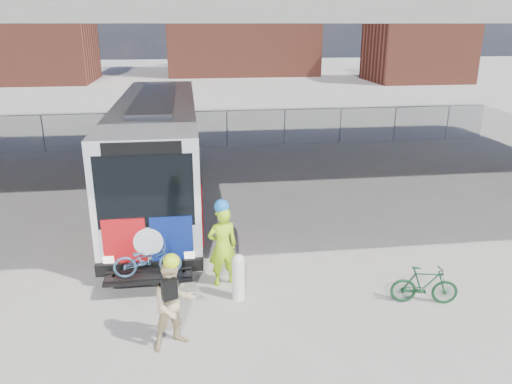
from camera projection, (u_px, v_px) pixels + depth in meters
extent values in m
plane|color=#9E9991|center=(226.00, 243.00, 14.39)|extent=(160.00, 160.00, 0.00)
cube|color=silver|center=(158.00, 147.00, 17.19)|extent=(2.55, 12.00, 3.20)
cube|color=black|center=(158.00, 126.00, 17.46)|extent=(2.61, 11.00, 1.28)
cube|color=black|center=(145.00, 191.00, 11.48)|extent=(2.24, 0.12, 1.76)
cube|color=black|center=(142.00, 148.00, 11.16)|extent=(1.78, 0.12, 0.30)
cube|color=black|center=(150.00, 267.00, 11.99)|extent=(2.55, 0.20, 0.30)
cube|color=#B40D13|center=(125.00, 243.00, 11.74)|extent=(1.00, 0.08, 1.20)
cube|color=navy|center=(172.00, 240.00, 11.88)|extent=(1.00, 0.08, 1.20)
cylinder|color=silver|center=(148.00, 242.00, 11.80)|extent=(0.70, 0.06, 0.70)
cube|color=gray|center=(155.00, 99.00, 16.66)|extent=(1.28, 7.20, 0.14)
cube|color=black|center=(149.00, 276.00, 11.52)|extent=(2.00, 0.70, 0.06)
cylinder|color=black|center=(110.00, 240.00, 13.38)|extent=(0.30, 1.00, 1.00)
cylinder|color=black|center=(197.00, 235.00, 13.67)|extent=(0.30, 1.00, 1.00)
cylinder|color=black|center=(138.00, 158.00, 21.45)|extent=(0.30, 1.00, 1.00)
cylinder|color=black|center=(192.00, 157.00, 21.75)|extent=(0.30, 1.00, 1.00)
cube|color=#B40D13|center=(105.00, 204.00, 13.67)|extent=(0.06, 2.60, 1.70)
cube|color=navy|center=(113.00, 186.00, 15.17)|extent=(0.06, 1.40, 1.70)
cube|color=#B40D13|center=(200.00, 200.00, 14.00)|extent=(0.06, 2.60, 1.70)
cube|color=navy|center=(199.00, 183.00, 15.50)|extent=(0.06, 1.40, 1.70)
imported|color=#3D6287|center=(147.00, 259.00, 11.38)|extent=(1.58, 0.63, 0.81)
cylinder|color=gray|center=(43.00, 134.00, 24.34)|extent=(0.06, 0.06, 1.80)
cylinder|color=gray|center=(127.00, 132.00, 24.86)|extent=(0.06, 0.06, 1.80)
cylinder|color=gray|center=(207.00, 129.00, 25.37)|extent=(0.06, 0.06, 1.80)
cylinder|color=gray|center=(285.00, 127.00, 25.88)|extent=(0.06, 0.06, 1.80)
cylinder|color=gray|center=(359.00, 125.00, 26.40)|extent=(0.06, 0.06, 1.80)
cylinder|color=gray|center=(430.00, 123.00, 26.91)|extent=(0.06, 0.06, 1.80)
plane|color=gray|center=(207.00, 129.00, 25.37)|extent=(30.00, 0.00, 30.00)
cube|color=gray|center=(207.00, 111.00, 25.08)|extent=(30.00, 0.05, 0.04)
cube|color=brown|center=(22.00, 34.00, 52.73)|extent=(14.00, 10.00, 10.00)
cube|color=brown|center=(240.00, 24.00, 62.06)|extent=(18.00, 12.00, 12.00)
cube|color=brown|center=(418.00, 43.00, 53.74)|extent=(10.00, 8.00, 8.00)
cylinder|color=white|center=(238.00, 280.00, 11.31)|extent=(0.29, 0.29, 0.97)
sphere|color=white|center=(238.00, 260.00, 11.15)|extent=(0.29, 0.29, 0.29)
imported|color=#A2DE17|center=(223.00, 246.00, 11.81)|extent=(0.81, 0.62, 1.98)
sphere|color=blue|center=(222.00, 206.00, 11.49)|extent=(0.34, 0.34, 0.34)
imported|color=#CDB483|center=(174.00, 305.00, 9.53)|extent=(1.06, 0.96, 1.79)
sphere|color=#C9EE19|center=(171.00, 261.00, 9.24)|extent=(0.31, 0.31, 0.31)
cube|color=black|center=(169.00, 289.00, 9.21)|extent=(0.32, 0.26, 0.40)
imported|color=#133D20|center=(424.00, 285.00, 11.15)|extent=(1.55, 0.73, 0.90)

